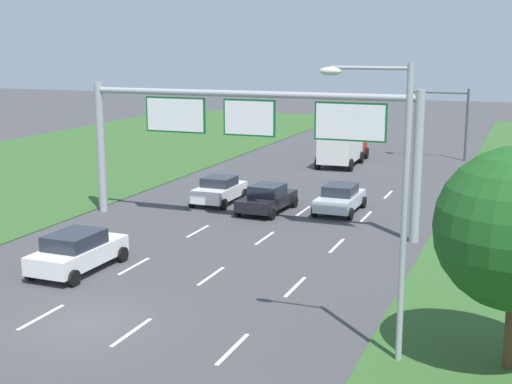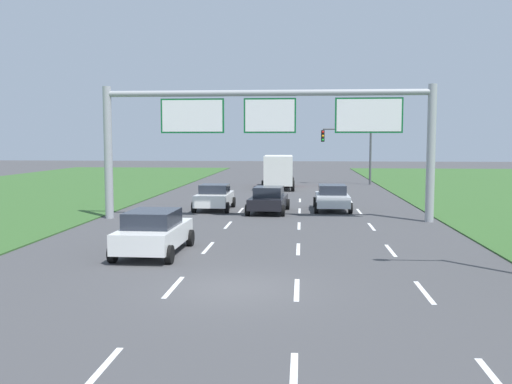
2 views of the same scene
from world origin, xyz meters
name	(u,v)px [view 1 (image 1 of 2)]	position (x,y,z in m)	size (l,w,h in m)	color
ground_plane	(85,324)	(0.00, 0.00, 0.00)	(200.00, 200.00, 0.00)	#424244
lane_dashes_inner_left	(92,289)	(-1.75, 3.00, 0.00)	(0.14, 44.40, 0.01)	white
lane_dashes_inner_right	(176,301)	(1.75, 3.00, 0.00)	(0.14, 44.40, 0.01)	white
lane_dashes_slip	(268,314)	(5.25, 3.00, 0.00)	(0.14, 44.40, 0.01)	white
car_near_red	(340,198)	(3.68, 18.45, 0.78)	(2.16, 4.12, 1.53)	silver
car_lead_silver	(219,190)	(-3.36, 18.11, 0.78)	(2.16, 4.06, 1.53)	white
car_mid_lane	(267,198)	(-0.05, 17.11, 0.75)	(2.40, 4.36, 1.49)	black
car_far_ahead	(77,251)	(-3.54, 4.65, 0.83)	(2.26, 4.48, 1.62)	white
box_truck	(343,143)	(-0.15, 33.92, 1.59)	(2.82, 7.32, 2.88)	#B21E19
sign_gantry	(249,128)	(0.20, 13.92, 4.95)	(17.24, 0.44, 7.00)	#9EA0A5
traffic_light_mast	(442,110)	(6.40, 38.99, 3.87)	(4.76, 0.49, 5.60)	#47494F
street_lamp	(392,188)	(9.66, 0.96, 5.08)	(2.61, 0.32, 8.50)	#9EA0A5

